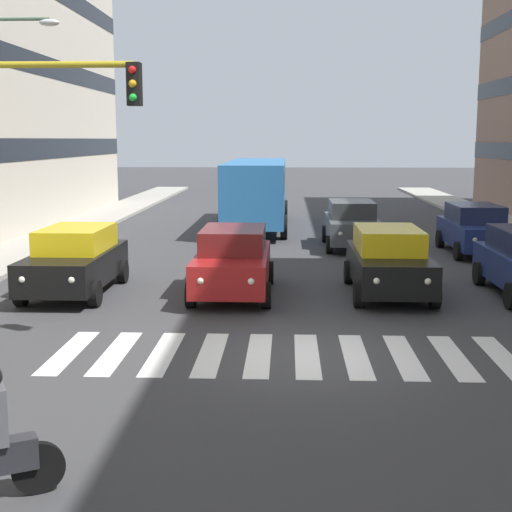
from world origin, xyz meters
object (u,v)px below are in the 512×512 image
(car_1, at_px, (388,261))
(car_row2_0, at_px, (352,224))
(car_3, at_px, (75,260))
(car_2, at_px, (233,261))
(bus_behind_traffic, at_px, (257,187))
(car_row2_1, at_px, (475,229))

(car_1, height_order, car_row2_0, same)
(car_3, relative_size, car_row2_0, 1.00)
(car_2, bearing_deg, bus_behind_traffic, -90.00)
(car_1, bearing_deg, bus_behind_traffic, -73.98)
(car_2, xyz_separation_m, car_3, (4.11, 0.02, 0.00))
(car_row2_1, height_order, bus_behind_traffic, bus_behind_traffic)
(car_2, distance_m, car_row2_1, 10.65)
(car_1, distance_m, car_row2_0, 8.17)
(car_2, height_order, car_3, same)
(car_2, xyz_separation_m, bus_behind_traffic, (-0.00, -14.10, 0.97))
(car_row2_1, bearing_deg, car_1, 60.07)
(car_1, relative_size, car_row2_1, 1.00)
(car_3, bearing_deg, car_row2_1, -149.57)
(car_3, distance_m, car_row2_0, 11.49)
(car_2, xyz_separation_m, car_row2_0, (-3.77, -8.34, 0.00))
(car_1, distance_m, bus_behind_traffic, 14.52)
(car_3, distance_m, car_row2_1, 14.00)
(bus_behind_traffic, bearing_deg, car_2, 90.00)
(car_3, bearing_deg, car_row2_0, -133.29)
(car_row2_0, height_order, bus_behind_traffic, bus_behind_traffic)
(car_3, relative_size, car_row2_1, 1.00)
(car_row2_1, distance_m, bus_behind_traffic, 10.67)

